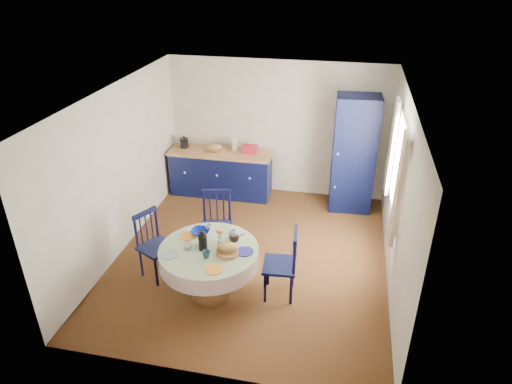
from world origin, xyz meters
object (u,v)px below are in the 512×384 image
Objects in this scene: pantry_cabinet at (354,155)px; dining_table at (210,256)px; chair_far at (217,225)px; mug_c at (234,238)px; mug_b at (206,254)px; chair_left at (155,244)px; cobalt_bowl at (200,232)px; chair_right at (283,264)px; mug_a at (188,246)px; kitchen_counter at (221,172)px; mug_d at (208,227)px.

pantry_cabinet reaches higher than dining_table.
chair_far reaches higher than mug_c.
dining_table reaches higher than mug_b.
dining_table is 0.97m from chair_left.
cobalt_bowl is at bearing -63.28° from chair_left.
chair_left reaches higher than mug_b.
chair_far reaches higher than cobalt_bowl.
mug_c is at bearing 39.59° from dining_table.
dining_table is at bearing -81.59° from chair_left.
chair_left is at bearing 160.53° from dining_table.
dining_table is 1.28× the size of chair_right.
mug_c is at bearing -9.58° from cobalt_bowl.
chair_right is 0.72m from mug_c.
pantry_cabinet is 3.69m from chair_left.
pantry_cabinet is 8.40× the size of cobalt_bowl.
chair_right is at bearing 25.48° from mug_b.
chair_far is 9.45× the size of mug_a.
kitchen_counter reaches higher than chair_far.
chair_far is at bearing 94.15° from mug_d.
chair_far is (-1.91, -1.91, -0.50)m from pantry_cabinet.
pantry_cabinet is at bearing 31.57° from chair_far.
mug_b is at bearing -84.14° from dining_table.
mug_d is (0.76, 0.10, 0.32)m from chair_left.
kitchen_counter is at bearing 97.90° from mug_a.
dining_table is at bearing -71.02° from mug_d.
cobalt_bowl is (-1.94, -2.54, -0.23)m from pantry_cabinet.
chair_right is 1.12m from mug_d.
mug_d is (-1.87, -2.43, -0.22)m from pantry_cabinet.
chair_far is at bearing 100.07° from mug_b.
pantry_cabinet is at bearing 158.52° from chair_right.
dining_table is at bearing -140.41° from mug_c.
mug_b is 0.55m from cobalt_bowl.
chair_right is 1.17m from cobalt_bowl.
mug_d is at bearing 155.13° from mug_c.
chair_far reaches higher than chair_left.
mug_b is (-1.71, -3.04, -0.21)m from pantry_cabinet.
mug_b is at bearing -68.76° from chair_right.
pantry_cabinet is 3.36m from dining_table.
mug_a is at bearing -82.67° from kitchen_counter.
chair_far is at bearing -126.88° from chair_right.
mug_b is at bearing -122.51° from pantry_cabinet.
cobalt_bowl is (0.05, 0.36, -0.01)m from mug_a.
chair_far is 0.90m from mug_c.
mug_d is (0.12, 0.47, -0.00)m from mug_a.
chair_left is 0.76m from cobalt_bowl.
chair_left is at bearing 175.33° from mug_c.
chair_left reaches higher than mug_c.
chair_right is at bearing -9.64° from mug_d.
mug_b is (0.69, -3.09, 0.38)m from kitchen_counter.
dining_table reaches higher than mug_c.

